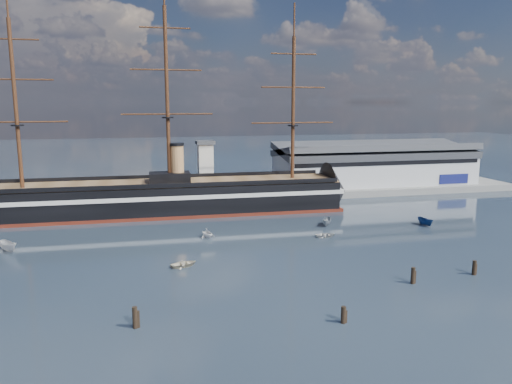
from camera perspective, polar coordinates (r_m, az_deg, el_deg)
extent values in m
plane|color=#1D2531|center=(108.99, -4.85, -4.39)|extent=(600.00, 600.00, 0.00)
cube|color=slate|center=(145.27, -3.15, -0.68)|extent=(180.00, 18.00, 2.00)
cube|color=#B7BABC|center=(163.39, 13.36, 2.76)|extent=(62.00, 20.00, 10.00)
cube|color=#3F4247|center=(162.79, 13.45, 4.71)|extent=(63.00, 21.00, 2.00)
cube|color=silver|center=(139.80, -5.78, 2.59)|extent=(4.00, 4.00, 14.00)
cube|color=#3F4247|center=(139.01, -5.84, 5.66)|extent=(5.00, 5.00, 1.00)
cube|color=black|center=(126.62, -10.68, -0.62)|extent=(88.37, 18.20, 7.00)
cube|color=silver|center=(126.40, -10.70, -0.09)|extent=(90.38, 18.50, 1.00)
cube|color=#591E12|center=(127.34, -10.62, -2.24)|extent=(90.38, 18.46, 0.90)
cone|color=black|center=(137.02, 9.12, 0.11)|extent=(11.39, 15.95, 15.68)
cube|color=brown|center=(126.00, -10.73, 0.99)|extent=(88.34, 16.93, 0.40)
cube|color=black|center=(125.90, -9.84, 1.65)|extent=(10.15, 6.25, 2.50)
cylinder|color=tan|center=(125.58, -8.98, 3.27)|extent=(3.20, 3.20, 9.00)
cylinder|color=#381E0F|center=(126.97, -25.78, 8.94)|extent=(0.90, 0.90, 38.00)
cylinder|color=#381E0F|center=(124.56, -10.12, 10.70)|extent=(0.90, 0.90, 42.00)
cylinder|color=#381E0F|center=(130.60, 4.26, 9.48)|extent=(0.90, 0.90, 36.00)
imported|color=silver|center=(104.16, -26.43, -6.14)|extent=(6.51, 5.60, 2.54)
imported|color=beige|center=(86.25, -8.21, -8.42)|extent=(2.03, 3.07, 1.33)
imported|color=gray|center=(113.76, 8.10, -3.83)|extent=(5.63, 4.38, 2.15)
imported|color=white|center=(103.43, -5.60, -5.20)|extent=(6.27, 4.77, 2.11)
imported|color=silver|center=(104.37, 7.96, -5.11)|extent=(1.06, 2.58, 1.20)
imported|color=navy|center=(118.95, 18.77, -3.66)|extent=(5.69, 2.58, 2.21)
cylinder|color=black|center=(65.37, -13.61, -14.87)|extent=(0.64, 0.64, 3.45)
cylinder|color=black|center=(65.83, 9.93, -14.54)|extent=(0.64, 0.64, 2.92)
cylinder|color=black|center=(81.36, 17.45, -9.96)|extent=(0.64, 0.64, 3.31)
cylinder|color=black|center=(88.71, 23.62, -8.67)|extent=(0.64, 0.64, 3.10)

